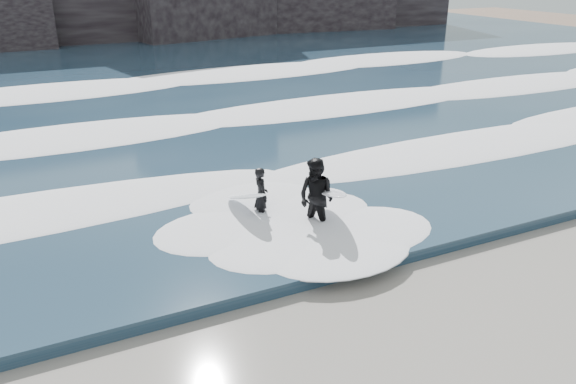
% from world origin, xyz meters
% --- Properties ---
extents(ground, '(120.00, 120.00, 0.00)m').
position_xyz_m(ground, '(0.00, 0.00, 0.00)').
color(ground, '#866651').
rests_on(ground, ground).
extents(sea, '(90.00, 52.00, 0.30)m').
position_xyz_m(sea, '(0.00, 29.00, 0.15)').
color(sea, '#1D3447').
rests_on(sea, ground).
extents(foam_near, '(60.00, 3.20, 0.20)m').
position_xyz_m(foam_near, '(0.00, 9.00, 0.40)').
color(foam_near, white).
rests_on(foam_near, sea).
extents(foam_mid, '(60.00, 4.00, 0.24)m').
position_xyz_m(foam_mid, '(0.00, 16.00, 0.42)').
color(foam_mid, white).
rests_on(foam_mid, sea).
extents(foam_far, '(60.00, 4.80, 0.30)m').
position_xyz_m(foam_far, '(0.00, 25.00, 0.45)').
color(foam_far, white).
rests_on(foam_far, sea).
extents(surfer_left, '(0.96, 2.03, 1.51)m').
position_xyz_m(surfer_left, '(-1.14, 6.52, 0.76)').
color(surfer_left, black).
rests_on(surfer_left, ground).
extents(surfer_right, '(1.58, 2.20, 1.99)m').
position_xyz_m(surfer_right, '(-0.07, 5.22, 1.00)').
color(surfer_right, black).
rests_on(surfer_right, ground).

